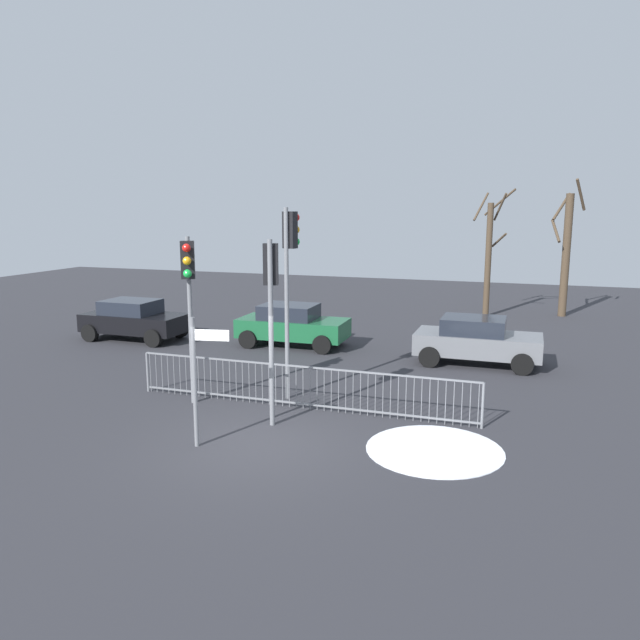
% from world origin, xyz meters
% --- Properties ---
extents(ground_plane, '(60.00, 60.00, 0.00)m').
position_xyz_m(ground_plane, '(0.00, 0.00, 0.00)').
color(ground_plane, '#2D2D33').
extents(traffic_light_mid_left, '(0.37, 0.55, 4.15)m').
position_xyz_m(traffic_light_mid_left, '(-0.22, 1.20, 3.05)').
color(traffic_light_mid_left, slate).
rests_on(traffic_light_mid_left, ground).
extents(traffic_light_foreground_right, '(0.36, 0.56, 4.82)m').
position_xyz_m(traffic_light_foreground_right, '(-0.54, 3.11, 3.53)').
color(traffic_light_foreground_right, slate).
rests_on(traffic_light_foreground_right, ground).
extents(traffic_light_rear_right, '(0.41, 0.52, 4.14)m').
position_xyz_m(traffic_light_rear_right, '(-2.61, 1.75, 3.04)').
color(traffic_light_rear_right, slate).
rests_on(traffic_light_rear_right, ground).
extents(direction_sign_post, '(0.78, 0.19, 2.69)m').
position_xyz_m(direction_sign_post, '(-1.08, -0.57, 1.52)').
color(direction_sign_post, slate).
rests_on(direction_sign_post, ground).
extents(pedestrian_guard_railing, '(8.67, 0.09, 1.07)m').
position_xyz_m(pedestrian_guard_railing, '(-0.00, 2.34, 0.55)').
color(pedestrian_guard_railing, slate).
rests_on(pedestrian_guard_railing, ground).
extents(car_green_near, '(3.83, 1.98, 1.47)m').
position_xyz_m(car_green_near, '(-2.68, 8.62, 0.77)').
color(car_green_near, '#195933').
rests_on(car_green_near, ground).
extents(car_grey_far, '(3.80, 1.93, 1.47)m').
position_xyz_m(car_grey_far, '(3.68, 8.11, 0.77)').
color(car_grey_far, slate).
rests_on(car_grey_far, ground).
extents(car_black_trailing, '(3.81, 1.94, 1.47)m').
position_xyz_m(car_black_trailing, '(-8.58, 7.69, 0.77)').
color(car_black_trailing, black).
rests_on(car_black_trailing, ground).
extents(bare_tree_left, '(1.76, 1.28, 5.64)m').
position_xyz_m(bare_tree_left, '(3.38, 16.98, 2.78)').
color(bare_tree_left, '#473828').
rests_on(bare_tree_left, ground).
extents(bare_tree_centre, '(1.41, 1.42, 6.03)m').
position_xyz_m(bare_tree_centre, '(6.59, 18.13, 2.89)').
color(bare_tree_centre, '#473828').
rests_on(bare_tree_centre, ground).
extents(snow_patch_kerb, '(2.77, 2.77, 0.01)m').
position_xyz_m(snow_patch_kerb, '(3.50, 0.79, 0.01)').
color(snow_patch_kerb, white).
rests_on(snow_patch_kerb, ground).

